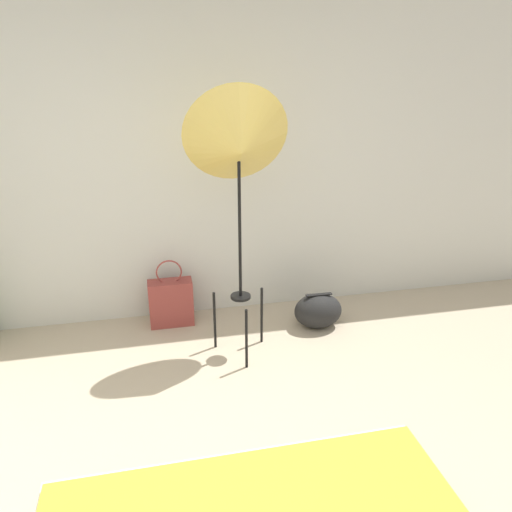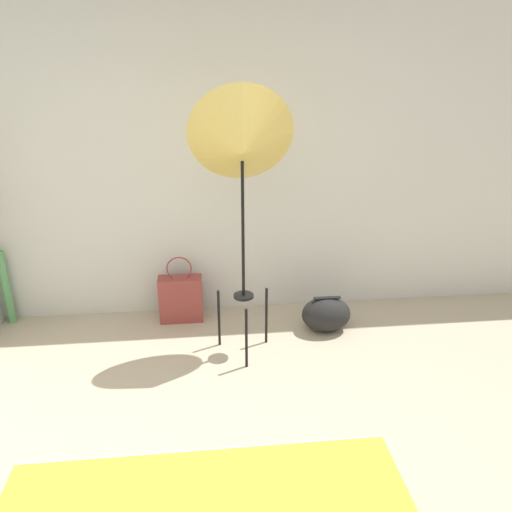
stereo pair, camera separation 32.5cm
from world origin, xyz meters
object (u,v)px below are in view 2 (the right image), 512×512
(tote_bag, at_px, (181,298))
(duffel_bag, at_px, (326,314))
(photo_umbrella, at_px, (242,145))
(paper_roll, at_px, (6,287))

(tote_bag, height_order, duffel_bag, tote_bag)
(photo_umbrella, bearing_deg, paper_roll, 161.05)
(photo_umbrella, bearing_deg, duffel_bag, 19.28)
(photo_umbrella, distance_m, tote_bag, 1.52)
(photo_umbrella, bearing_deg, tote_bag, 131.93)
(duffel_bag, xyz_separation_m, paper_roll, (-2.57, 0.41, 0.17))
(paper_roll, bearing_deg, tote_bag, -4.63)
(photo_umbrella, relative_size, duffel_bag, 4.90)
(tote_bag, distance_m, duffel_bag, 1.20)
(duffel_bag, bearing_deg, paper_roll, 170.93)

